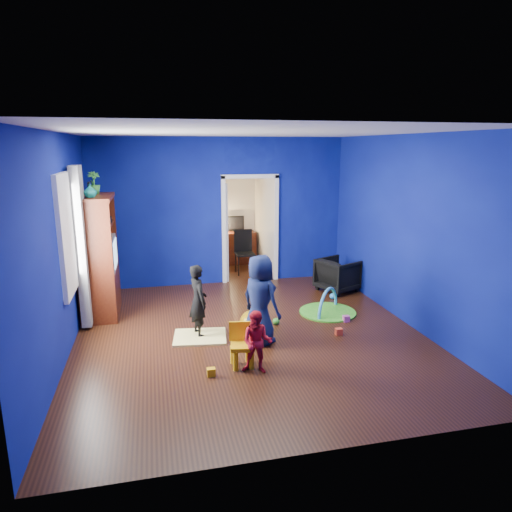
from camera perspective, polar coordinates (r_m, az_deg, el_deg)
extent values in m
cube|color=black|center=(6.85, -0.75, -9.79)|extent=(5.00, 5.50, 0.01)
cube|color=white|center=(6.29, -0.83, 15.25)|extent=(5.00, 5.50, 0.01)
cube|color=navy|center=(9.08, -4.48, 5.50)|extent=(5.00, 0.02, 2.90)
cube|color=navy|center=(3.86, 7.93, -5.66)|extent=(5.00, 0.02, 2.90)
cube|color=navy|center=(6.38, -23.29, 1.02)|extent=(0.02, 5.50, 2.90)
cube|color=navy|center=(7.35, 18.65, 2.93)|extent=(0.02, 5.50, 2.90)
imported|color=black|center=(8.89, 10.23, -2.32)|extent=(0.91, 0.90, 0.63)
imported|color=black|center=(6.69, -7.24, -5.56)|extent=(0.35, 0.44, 1.07)
imported|color=#0E1134|center=(6.37, 0.52, -5.46)|extent=(0.69, 0.74, 1.27)
imported|color=red|center=(5.64, 0.14, -10.74)|extent=(0.46, 0.42, 0.79)
imported|color=#0C5364|center=(7.36, -20.04, 7.65)|extent=(0.21, 0.21, 0.20)
imported|color=#2E802F|center=(7.86, -19.65, 8.60)|extent=(0.27, 0.27, 0.36)
cube|color=#3A1609|center=(7.82, -19.15, -0.03)|extent=(0.58, 1.14, 1.96)
cube|color=silver|center=(7.81, -18.88, 0.27)|extent=(0.46, 0.70, 0.54)
cube|color=#F2E07A|center=(6.78, -7.02, -10.00)|extent=(0.82, 0.69, 0.03)
sphere|color=yellow|center=(6.75, -0.40, -8.38)|extent=(0.39, 0.39, 0.39)
cube|color=yellow|center=(5.85, -1.77, -11.36)|extent=(0.32, 0.32, 0.50)
cylinder|color=#48A124|center=(7.79, 8.94, -6.93)|extent=(0.94, 0.94, 0.03)
torus|color=#3F8CD8|center=(7.78, 8.94, -6.87)|extent=(0.60, 0.66, 0.84)
cube|color=white|center=(6.70, -22.74, 2.49)|extent=(0.03, 0.95, 1.55)
cube|color=slate|center=(7.27, -20.95, 1.03)|extent=(0.14, 0.42, 2.40)
cube|color=white|center=(9.25, -0.75, 3.18)|extent=(1.16, 0.10, 2.10)
cube|color=#3D140A|center=(10.84, -2.43, 1.06)|extent=(0.88, 0.44, 0.75)
cube|color=black|center=(10.85, -2.58, 4.16)|extent=(0.40, 0.05, 0.32)
sphere|color=#FFD88C|center=(10.74, -3.99, 3.94)|extent=(0.14, 0.14, 0.14)
cube|color=black|center=(9.90, -1.42, 0.37)|extent=(0.40, 0.40, 0.92)
cube|color=white|center=(10.72, -2.63, 9.81)|extent=(0.88, 0.24, 0.04)
cube|color=#F14928|center=(6.93, 10.31, -9.29)|extent=(0.10, 0.08, 0.10)
sphere|color=#2487CF|center=(8.47, 9.55, -4.94)|extent=(0.11, 0.11, 0.11)
cube|color=#E59E0C|center=(5.72, -5.62, -14.25)|extent=(0.10, 0.08, 0.10)
sphere|color=green|center=(7.20, 2.53, -8.14)|extent=(0.11, 0.11, 0.11)
cube|color=#C64A99|center=(7.44, 11.21, -7.69)|extent=(0.10, 0.08, 0.10)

